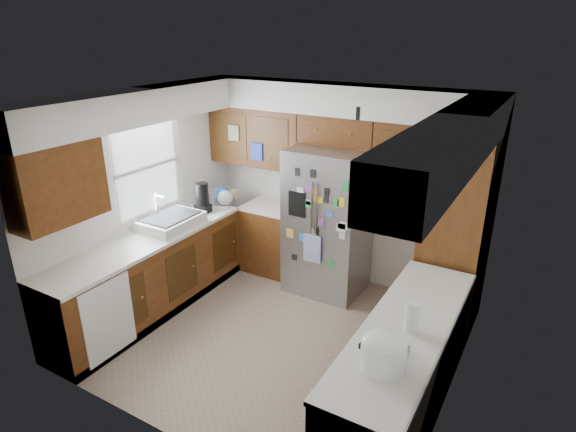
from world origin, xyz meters
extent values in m
plane|color=gray|center=(0.00, 0.00, 0.00)|extent=(3.60, 3.60, 0.00)
cube|color=white|center=(0.00, 1.60, 1.25)|extent=(3.60, 0.04, 2.50)
cube|color=white|center=(-1.80, 0.00, 1.25)|extent=(0.04, 3.20, 2.50)
cube|color=white|center=(1.80, 0.00, 1.25)|extent=(0.04, 3.20, 2.50)
cube|color=white|center=(0.00, -1.60, 1.25)|extent=(3.60, 0.04, 2.50)
cube|color=white|center=(0.00, 0.00, 2.51)|extent=(3.60, 3.20, 0.02)
cube|color=silver|center=(0.00, 1.41, 2.33)|extent=(3.60, 0.38, 0.35)
cube|color=silver|center=(-1.61, 0.00, 2.33)|extent=(0.38, 3.20, 0.35)
cube|color=silver|center=(1.61, 0.00, 2.33)|extent=(0.38, 3.20, 0.35)
cube|color=#46240D|center=(-1.14, 1.43, 1.77)|extent=(1.33, 0.34, 0.75)
cube|color=#46240D|center=(1.14, 1.43, 1.77)|extent=(1.33, 0.34, 0.75)
cube|color=#46240D|center=(-1.63, -1.15, 1.77)|extent=(0.34, 0.85, 0.75)
cube|color=white|center=(-1.79, 0.10, 1.60)|extent=(0.02, 0.90, 1.05)
cube|color=white|center=(-1.75, 0.10, 1.60)|extent=(0.01, 1.02, 1.15)
cube|color=blue|center=(-1.03, 1.24, 1.62)|extent=(0.16, 0.02, 0.22)
cube|color=beige|center=(-1.39, 1.24, 1.82)|extent=(0.16, 0.02, 0.20)
cube|color=#46240D|center=(-1.50, -0.30, 0.44)|extent=(0.60, 2.60, 0.88)
cube|color=#46240D|center=(-0.83, 1.30, 0.44)|extent=(0.75, 0.60, 0.88)
cube|color=white|center=(-1.50, -0.30, 0.90)|extent=(0.63, 2.60, 0.04)
cube|color=white|center=(-0.83, 1.30, 0.90)|extent=(0.75, 0.60, 0.04)
cube|color=black|center=(-1.50, -0.30, 0.05)|extent=(0.60, 2.60, 0.10)
cube|color=white|center=(-1.19, -1.15, 0.46)|extent=(0.01, 0.58, 0.80)
cube|color=#46240D|center=(1.50, -0.47, 0.44)|extent=(0.60, 2.25, 0.88)
cube|color=white|center=(1.50, -0.47, 0.90)|extent=(0.63, 2.25, 0.04)
cube|color=black|center=(1.50, -0.47, 0.05)|extent=(0.60, 2.25, 0.10)
cube|color=#46240D|center=(1.50, 1.15, 1.07)|extent=(0.60, 0.90, 2.15)
cube|color=gray|center=(0.00, 1.21, 0.90)|extent=(0.90, 0.75, 1.80)
cylinder|color=silver|center=(-0.03, 0.82, 1.05)|extent=(0.02, 0.02, 0.90)
cylinder|color=silver|center=(0.03, 0.82, 1.05)|extent=(0.02, 0.02, 0.90)
cube|color=black|center=(-0.22, 0.83, 1.20)|extent=(0.22, 0.01, 0.30)
cube|color=white|center=(0.00, 0.80, 0.70)|extent=(0.22, 0.01, 0.34)
cube|color=green|center=(-0.05, 0.82, 0.75)|extent=(0.06, 0.00, 0.07)
cube|color=yellow|center=(0.33, 0.82, 1.32)|extent=(0.08, 0.00, 0.10)
cube|color=#8C4C99|center=(-0.06, 0.82, 1.43)|extent=(0.09, 0.00, 0.11)
cube|color=white|center=(0.37, 0.82, 1.06)|extent=(0.09, 0.00, 0.09)
cube|color=green|center=(-0.08, 0.82, 1.23)|extent=(0.08, 0.00, 0.08)
cube|color=blue|center=(-0.05, 0.82, 0.63)|extent=(0.11, 0.00, 0.10)
cube|color=yellow|center=(0.05, 0.82, 1.30)|extent=(0.11, 0.00, 0.07)
cube|color=white|center=(0.34, 0.82, 1.03)|extent=(0.11, 0.00, 0.10)
cube|color=orange|center=(0.01, 0.82, 1.39)|extent=(0.08, 0.00, 0.05)
cube|color=green|center=(0.24, 0.82, 0.55)|extent=(0.07, 0.00, 0.08)
cube|color=black|center=(0.15, 0.82, 1.43)|extent=(0.06, 0.00, 0.06)
cube|color=white|center=(-0.18, 0.82, 1.38)|extent=(0.08, 0.00, 0.06)
cube|color=blue|center=(-0.14, 0.82, 0.80)|extent=(0.10, 0.00, 0.09)
cube|color=black|center=(0.04, 0.82, 0.92)|extent=(0.06, 0.00, 0.08)
cube|color=green|center=(0.37, 0.82, 1.51)|extent=(0.06, 0.00, 0.11)
cube|color=black|center=(-0.22, 0.82, 1.58)|extent=(0.06, 0.00, 0.09)
cube|color=black|center=(-0.02, 0.82, 1.59)|extent=(0.07, 0.00, 0.10)
cube|color=black|center=(0.15, 0.82, 1.34)|extent=(0.05, 0.00, 0.11)
cube|color=white|center=(0.36, 0.82, 0.93)|extent=(0.07, 0.00, 0.07)
cube|color=green|center=(0.34, 0.82, 1.05)|extent=(0.09, 0.00, 0.06)
cube|color=green|center=(0.27, 0.82, 1.31)|extent=(0.07, 0.00, 0.10)
cube|color=white|center=(0.00, 0.82, 0.90)|extent=(0.09, 0.00, 0.08)
cube|color=black|center=(-0.25, 0.82, 0.52)|extent=(0.07, 0.00, 0.07)
cube|color=orange|center=(-0.31, 0.82, 0.82)|extent=(0.09, 0.00, 0.11)
cube|color=#8C4C99|center=(0.10, 0.82, 1.05)|extent=(0.06, 0.00, 0.11)
cube|color=blue|center=(0.19, 0.82, 1.16)|extent=(0.08, 0.00, 0.07)
cube|color=white|center=(-0.07, 0.82, 1.25)|extent=(0.06, 0.00, 0.06)
cube|color=#46240D|center=(0.00, 1.43, 1.98)|extent=(0.96, 0.34, 0.35)
sphere|color=#104BAC|center=(-0.38, 1.41, 2.30)|extent=(0.30, 0.30, 0.30)
cylinder|color=black|center=(0.31, 1.34, 2.22)|extent=(0.25, 0.25, 0.14)
ellipsoid|color=#333338|center=(0.31, 1.34, 2.29)|extent=(0.23, 0.23, 0.10)
cube|color=white|center=(-1.50, 0.10, 0.98)|extent=(0.52, 0.70, 0.12)
cube|color=black|center=(-1.50, 0.10, 1.04)|extent=(0.44, 0.60, 0.02)
cylinder|color=silver|center=(-1.70, 0.10, 1.14)|extent=(0.02, 0.02, 0.30)
cylinder|color=silver|center=(-1.64, 0.10, 1.27)|extent=(0.16, 0.02, 0.02)
cube|color=yellow|center=(-1.36, -0.12, 0.94)|extent=(0.10, 0.18, 0.04)
cube|color=black|center=(-1.47, 0.65, 0.97)|extent=(0.18, 0.14, 0.10)
cylinder|color=black|center=(-1.47, 0.65, 1.16)|extent=(0.16, 0.16, 0.28)
cylinder|color=gray|center=(-1.54, 0.87, 1.02)|extent=(0.14, 0.14, 0.20)
sphere|color=white|center=(-1.39, 1.00, 1.02)|extent=(0.20, 0.20, 0.20)
cube|color=#3F72B2|center=(-1.53, 1.10, 1.01)|extent=(0.14, 0.10, 0.18)
cube|color=#BFB28C|center=(-1.40, 1.22, 0.99)|extent=(0.10, 0.08, 0.14)
cylinder|color=white|center=(-1.51, 0.43, 0.98)|extent=(0.08, 0.08, 0.11)
cylinder|color=white|center=(1.50, -1.04, 1.02)|extent=(0.31, 0.31, 0.21)
ellipsoid|color=white|center=(1.50, -1.04, 1.13)|extent=(0.30, 0.30, 0.14)
cube|color=black|center=(1.35, -1.04, 1.05)|extent=(0.04, 0.06, 0.04)
cylinder|color=white|center=(1.54, -0.53, 1.05)|extent=(0.11, 0.11, 0.25)
camera|label=1|loc=(2.29, -3.69, 3.11)|focal=30.00mm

